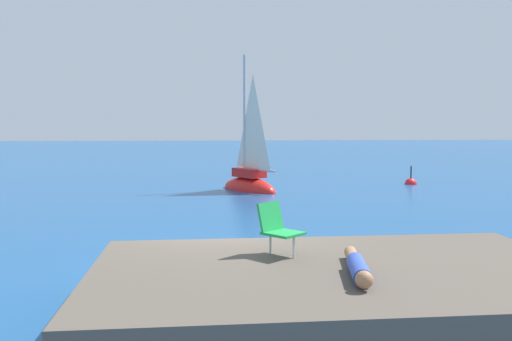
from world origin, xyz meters
The scene contains 8 objects.
ground_plane centered at (0.00, 0.00, 0.00)m, with size 160.00×160.00×0.00m, color navy.
shore_ledge centered at (1.48, -3.25, 0.41)m, with size 6.94×4.12×0.83m, color brown.
boulder_seaward centered at (2.85, -1.19, 0.00)m, with size 0.91×0.73×0.50m, color #4A4441.
boulder_inland centered at (2.97, -1.32, 0.00)m, with size 1.30×1.04×0.71m, color brown.
sailboat_near centered at (1.31, 12.35, 0.34)m, with size 2.73×3.38×6.27m.
person_sunbather centered at (1.62, -3.70, 0.94)m, with size 0.45×1.75×0.25m.
beach_chair centered at (0.70, -2.47, 1.27)m, with size 0.76×0.76×0.80m.
marker_buoy centered at (8.99, 14.10, 0.01)m, with size 0.56×0.56×1.13m.
Camera 1 is at (-0.30, -10.69, 2.84)m, focal length 38.56 mm.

